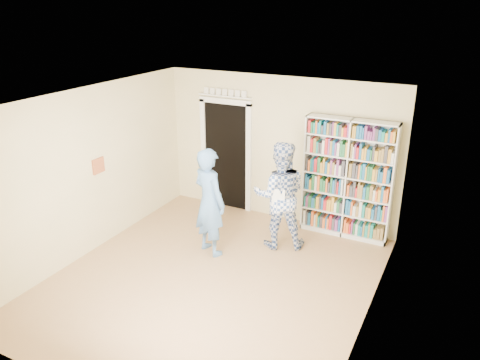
# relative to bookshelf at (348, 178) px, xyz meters

# --- Properties ---
(floor) EXTENTS (5.00, 5.00, 0.00)m
(floor) POSITION_rel_bookshelf_xyz_m (-1.35, -2.34, -1.07)
(floor) COLOR #A87A51
(floor) RESTS_ON ground
(ceiling) EXTENTS (5.00, 5.00, 0.00)m
(ceiling) POSITION_rel_bookshelf_xyz_m (-1.35, -2.34, 1.63)
(ceiling) COLOR white
(ceiling) RESTS_ON wall_back
(wall_back) EXTENTS (4.50, 0.00, 4.50)m
(wall_back) POSITION_rel_bookshelf_xyz_m (-1.35, 0.16, 0.28)
(wall_back) COLOR beige
(wall_back) RESTS_ON floor
(wall_left) EXTENTS (0.00, 5.00, 5.00)m
(wall_left) POSITION_rel_bookshelf_xyz_m (-3.60, -2.34, 0.28)
(wall_left) COLOR beige
(wall_left) RESTS_ON floor
(wall_right) EXTENTS (0.00, 5.00, 5.00)m
(wall_right) POSITION_rel_bookshelf_xyz_m (0.90, -2.34, 0.28)
(wall_right) COLOR beige
(wall_right) RESTS_ON floor
(bookshelf) EXTENTS (1.53, 0.29, 2.11)m
(bookshelf) POSITION_rel_bookshelf_xyz_m (0.00, 0.00, 0.00)
(bookshelf) COLOR white
(bookshelf) RESTS_ON floor
(doorway) EXTENTS (1.10, 0.08, 2.43)m
(doorway) POSITION_rel_bookshelf_xyz_m (-2.45, 0.13, 0.11)
(doorway) COLOR black
(doorway) RESTS_ON floor
(wall_art) EXTENTS (0.03, 0.25, 0.25)m
(wall_art) POSITION_rel_bookshelf_xyz_m (-3.58, -2.14, 0.33)
(wall_art) COLOR brown
(wall_art) RESTS_ON wall_left
(man_blue) EXTENTS (0.77, 0.64, 1.80)m
(man_blue) POSITION_rel_bookshelf_xyz_m (-1.80, -1.61, -0.17)
(man_blue) COLOR #507BB2
(man_blue) RESTS_ON floor
(man_plaid) EXTENTS (1.10, 1.00, 1.84)m
(man_plaid) POSITION_rel_bookshelf_xyz_m (-0.88, -0.89, -0.15)
(man_plaid) COLOR #2C4787
(man_plaid) RESTS_ON floor
(paper_sheet) EXTENTS (0.21, 0.05, 0.29)m
(paper_sheet) POSITION_rel_bookshelf_xyz_m (-0.80, -1.15, -0.07)
(paper_sheet) COLOR white
(paper_sheet) RESTS_ON man_plaid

